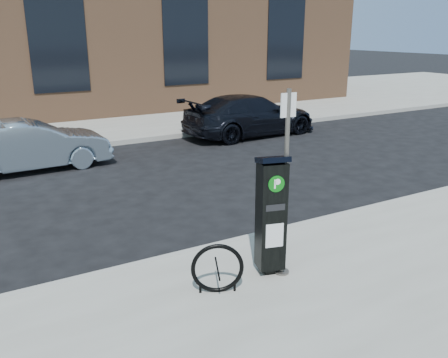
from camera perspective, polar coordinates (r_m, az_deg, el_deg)
ground at (r=7.83m, az=0.31°, el=-8.44°), size 120.00×120.00×0.00m
sidewalk_far at (r=20.67m, az=-19.60°, el=7.19°), size 60.00×12.00×0.15m
curb_near at (r=7.78m, az=0.38°, el=-8.00°), size 60.00×0.12×0.16m
curb_far at (r=14.93m, az=-15.28°, el=3.92°), size 60.00×0.12×0.16m
building at (r=23.37m, az=-22.11°, el=18.08°), size 28.00×10.05×8.25m
parking_kiosk at (r=6.50m, az=5.69°, el=-4.20°), size 0.47×0.44×1.72m
sign_pole at (r=6.35m, az=7.36°, el=-0.95°), size 0.23×0.21×2.57m
bike_rack at (r=6.21m, az=-0.79°, el=-10.73°), size 0.65×0.33×0.69m
car_silver at (r=12.93m, az=-22.28°, el=3.75°), size 3.91×1.47×1.27m
car_dark at (r=16.08m, az=3.19°, el=7.68°), size 4.83×2.18×1.37m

